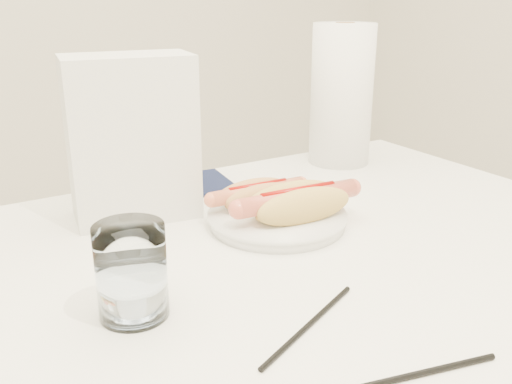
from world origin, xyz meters
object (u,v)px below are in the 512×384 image
hotdog_right (298,203)px  water_glass (132,271)px  table (254,302)px  napkin_box (132,138)px  paper_towel_roll (342,95)px  hotdog_left (258,195)px  plate (277,220)px

hotdog_right → water_glass: bearing=-157.5°
table → water_glass: size_ratio=11.20×
table → water_glass: bearing=-167.4°
table → napkin_box: napkin_box is taller
table → napkin_box: size_ratio=4.75×
table → hotdog_right: bearing=27.9°
hotdog_right → napkin_box: size_ratio=0.78×
table → paper_towel_roll: bearing=38.0°
hotdog_right → napkin_box: bearing=139.2°
table → hotdog_right: 0.16m
paper_towel_roll → hotdog_right: bearing=-138.6°
hotdog_left → water_glass: (-0.27, -0.17, 0.02)m
napkin_box → paper_towel_roll: size_ratio=0.90×
plate → water_glass: 0.31m
hotdog_left → water_glass: water_glass is taller
plate → paper_towel_roll: size_ratio=0.73×
table → paper_towel_roll: size_ratio=4.27×
table → hotdog_left: (0.09, 0.13, 0.10)m
hotdog_left → hotdog_right: hotdog_right is taller
hotdog_left → paper_towel_roll: bearing=32.4°
plate → paper_towel_roll: paper_towel_roll is taller
hotdog_left → paper_towel_roll: paper_towel_roll is taller
table → plate: 0.15m
table → napkin_box: 0.31m
hotdog_left → water_glass: bearing=-144.7°
table → hotdog_left: 0.19m
table → water_glass: 0.22m
table → water_glass: water_glass is taller
plate → water_glass: water_glass is taller
plate → hotdog_right: (0.02, -0.03, 0.03)m
table → plate: bearing=42.9°
hotdog_right → paper_towel_roll: bearing=44.9°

